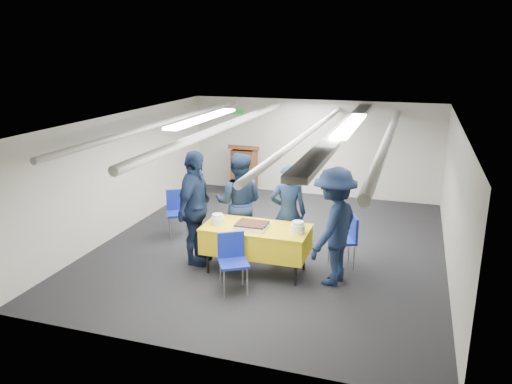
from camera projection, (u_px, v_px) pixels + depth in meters
ground at (272, 245)px, 9.13m from camera, size 7.00×7.00×0.00m
room_shell at (284, 144)px, 8.96m from camera, size 6.00×7.00×2.30m
serving_table at (256, 239)px, 7.91m from camera, size 1.68×0.82×0.77m
sheet_cake at (252, 225)px, 7.78m from camera, size 0.50×0.39×0.09m
plate_stack_left at (218, 219)px, 7.97m from camera, size 0.21×0.21×0.16m
plate_stack_right at (298, 228)px, 7.58m from camera, size 0.22×0.22×0.18m
podium at (244, 169)px, 12.21m from camera, size 0.62×0.53×1.25m
chair_near at (232, 256)px, 7.35m from camera, size 0.58×0.58×0.87m
chair_right at (347, 236)px, 8.13m from camera, size 0.55×0.55×0.87m
chair_left at (178, 208)px, 9.52m from camera, size 0.57×0.57×0.87m
sailor_a at (288, 213)px, 8.28m from camera, size 0.69×0.54×1.67m
sailor_b at (239, 203)px, 8.67m from camera, size 0.94×0.78×1.77m
sailor_c at (195, 208)px, 8.16m from camera, size 0.51×1.14×1.91m
sailor_d at (334, 227)px, 7.46m from camera, size 0.97×1.31×1.82m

